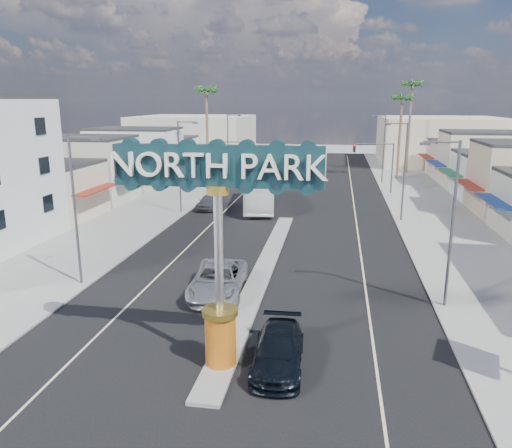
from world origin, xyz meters
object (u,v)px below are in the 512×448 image
(gateway_sign, at_px, (218,231))
(streetlight_l_near, at_px, (77,203))
(suv_left, at_px, (218,280))
(suv_right, at_px, (278,351))
(streetlight_r_mid, at_px, (403,167))
(traffic_signal_left, at_px, (225,155))
(streetlight_r_near, at_px, (450,216))
(palm_right_far, at_px, (412,90))
(streetlight_r_far, at_px, (383,145))
(palm_left_far, at_px, (206,95))
(traffic_signal_right, at_px, (377,158))
(city_bus, at_px, (260,191))
(streetlight_l_mid, at_px, (181,162))
(streetlight_l_far, at_px, (229,143))
(palm_right_mid, at_px, (402,102))
(car_parked_left, at_px, (210,201))

(gateway_sign, relative_size, streetlight_l_near, 1.02)
(suv_left, xyz_separation_m, suv_right, (4.39, -7.50, -0.14))
(streetlight_l_near, relative_size, streetlight_r_mid, 1.00)
(gateway_sign, height_order, streetlight_r_mid, gateway_sign)
(traffic_signal_left, xyz_separation_m, suv_left, (7.18, -34.14, -3.40))
(streetlight_r_near, distance_m, palm_right_far, 52.71)
(streetlight_l_near, distance_m, streetlight_r_far, 46.90)
(palm_left_far, height_order, suv_right, palm_left_far)
(traffic_signal_right, relative_size, streetlight_l_near, 0.67)
(traffic_signal_right, distance_m, suv_left, 36.09)
(streetlight_l_near, bearing_deg, streetlight_r_near, 0.00)
(city_bus, bearing_deg, palm_right_far, 49.42)
(gateway_sign, distance_m, palm_right_far, 62.20)
(streetlight_l_mid, relative_size, streetlight_l_far, 1.00)
(streetlight_l_near, bearing_deg, palm_left_far, 93.67)
(streetlight_r_mid, relative_size, city_bus, 0.74)
(palm_left_far, xyz_separation_m, palm_right_far, (28.00, 12.00, 0.89))
(palm_left_far, distance_m, city_bus, 21.19)
(traffic_signal_right, bearing_deg, palm_right_far, 72.10)
(streetlight_r_mid, distance_m, palm_right_far, 33.14)
(gateway_sign, bearing_deg, traffic_signal_left, 102.33)
(streetlight_l_far, bearing_deg, palm_left_far, -142.08)
(gateway_sign, xyz_separation_m, suv_right, (2.39, 0.37, -5.19))
(streetlight_r_mid, xyz_separation_m, palm_left_far, (-23.43, 20.00, 6.43))
(city_bus, bearing_deg, suv_left, -94.50)
(suv_right, bearing_deg, palm_right_mid, 76.56)
(streetlight_r_near, xyz_separation_m, streetlight_r_far, (0.00, 42.00, 0.00))
(palm_right_mid, bearing_deg, streetlight_l_far, -170.31)
(streetlight_l_far, bearing_deg, streetlight_l_near, -90.00)
(streetlight_r_near, xyz_separation_m, streetlight_r_mid, (0.00, 20.00, 0.00))
(suv_right, bearing_deg, streetlight_l_near, 146.95)
(palm_right_far, bearing_deg, traffic_signal_right, -107.90)
(palm_left_far, xyz_separation_m, city_bus, (9.73, -16.06, -9.81))
(streetlight_r_mid, height_order, city_bus, streetlight_r_mid)
(suv_left, distance_m, suv_right, 8.69)
(streetlight_r_far, bearing_deg, gateway_sign, -101.78)
(suv_right, bearing_deg, streetlight_l_far, 102.23)
(gateway_sign, bearing_deg, streetlight_r_mid, 69.58)
(streetlight_l_mid, xyz_separation_m, palm_left_far, (-2.57, 20.00, 6.43))
(palm_right_mid, bearing_deg, streetlight_r_far, -122.69)
(streetlight_l_near, height_order, streetlight_l_far, same)
(streetlight_l_mid, xyz_separation_m, streetlight_r_mid, (20.87, 0.00, 0.00))
(streetlight_r_mid, xyz_separation_m, city_bus, (-13.70, 3.94, -3.38))
(streetlight_r_far, bearing_deg, streetlight_r_near, -90.00)
(traffic_signal_left, relative_size, city_bus, 0.49)
(streetlight_r_near, distance_m, streetlight_r_mid, 20.00)
(suv_right, bearing_deg, palm_left_far, 105.65)
(car_parked_left, bearing_deg, streetlight_r_far, 51.84)
(streetlight_r_mid, distance_m, streetlight_r_far, 22.00)
(streetlight_l_mid, xyz_separation_m, suv_left, (8.43, -20.15, -4.19))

